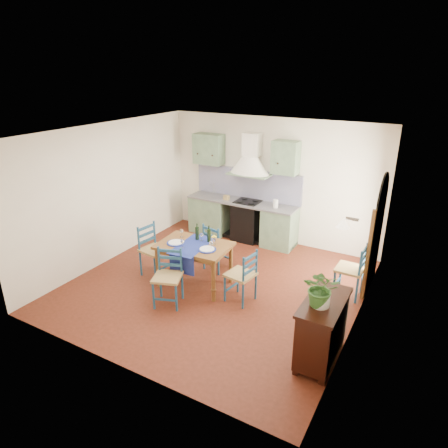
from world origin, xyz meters
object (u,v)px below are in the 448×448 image
(dining_table, at_px, (194,249))
(chair_near, at_px, (168,277))
(potted_plant, at_px, (321,288))
(sideboard, at_px, (322,328))

(dining_table, relative_size, chair_near, 1.38)
(dining_table, bearing_deg, potted_plant, -20.93)
(chair_near, bearing_deg, sideboard, -2.69)
(dining_table, relative_size, potted_plant, 2.66)
(dining_table, distance_m, chair_near, 0.76)
(chair_near, relative_size, sideboard, 0.93)
(dining_table, distance_m, sideboard, 2.76)
(sideboard, bearing_deg, potted_plant, -100.14)
(potted_plant, bearing_deg, dining_table, 159.07)
(sideboard, height_order, potted_plant, potted_plant)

